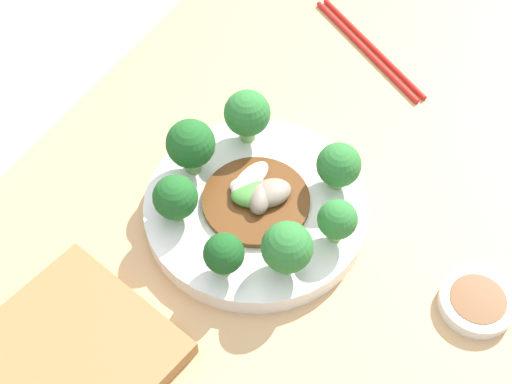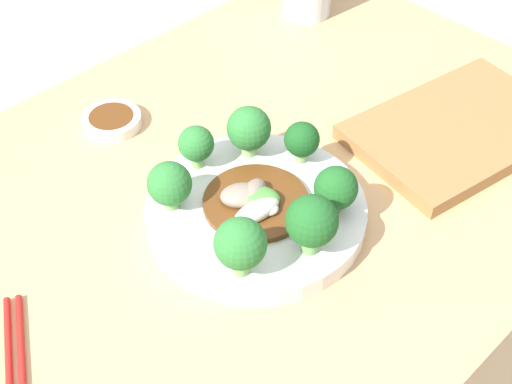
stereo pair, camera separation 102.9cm
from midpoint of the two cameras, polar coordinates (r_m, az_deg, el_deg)
The scene contains 12 objects.
table at distance 1.00m, azimuth 10.25°, elevation -37.70°, with size 1.16×0.68×0.71m.
plate at distance 0.63m, azimuth 8.88°, elevation -40.13°, with size 0.25×0.25×0.02m.
broccoli_northeast at distance 0.58m, azimuth 7.44°, elevation -30.85°, with size 0.05×0.05×0.07m.
broccoli_southeast at distance 0.60m, azimuth 20.06°, elevation -36.40°, with size 0.05×0.05×0.06m.
broccoli_northwest at distance 0.58m, azimuth -1.63°, elevation -42.36°, with size 0.05×0.05×0.06m.
broccoli_southwest at distance 0.60m, azimuth 15.35°, elevation -47.94°, with size 0.05×0.05×0.07m.
broccoli_north at distance 0.57m, azimuth 0.17°, elevation -35.84°, with size 0.06×0.06×0.07m.
broccoli_south at distance 0.61m, azimuth 21.17°, elevation -43.27°, with size 0.04×0.04×0.06m.
broccoli_west at distance 0.59m, azimuth 6.14°, elevation -49.03°, with size 0.04×0.04×0.05m.
stirfry_center at distance 0.61m, azimuth 9.30°, elevation -39.86°, with size 0.12×0.12×0.03m.
chopsticks at distance 0.71m, azimuth 19.50°, elevation -15.27°, with size 0.13×0.21×0.01m.
sauce_dish at distance 0.71m, azimuth 36.70°, elevation -44.52°, with size 0.08×0.08×0.02m.
Camera 1 is at (-0.45, -0.19, 1.37)m, focal length 50.00 mm.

